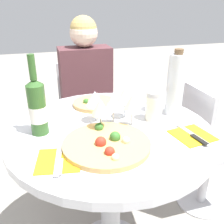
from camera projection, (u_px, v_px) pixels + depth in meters
dining_table at (110, 156)px, 1.16m from camera, size 0.89×0.89×0.77m
chair_behind_diner at (86, 119)px, 1.95m from camera, size 0.37×0.37×0.86m
seated_diner at (89, 114)px, 1.79m from camera, size 0.35×0.40×1.20m
chair_empty_side at (203, 150)px, 1.55m from camera, size 0.37×0.37×0.86m
pizza_large at (107, 144)px, 0.95m from camera, size 0.34×0.34×0.05m
pizza_small_far at (94, 103)px, 1.32m from camera, size 0.23×0.23×0.05m
wine_bottle at (37, 107)px, 1.00m from camera, size 0.07×0.07×0.33m
tall_carafe at (175, 85)px, 1.17m from camera, size 0.08×0.08×0.31m
sugar_shaker at (154, 106)px, 1.14m from camera, size 0.08×0.08×0.14m
wine_glass_front_right at (132, 102)px, 1.06m from camera, size 0.07×0.07×0.15m
wine_glass_front_left at (100, 107)px, 1.02m from camera, size 0.08×0.08×0.15m
wine_glass_back_left at (95, 99)px, 1.11m from camera, size 0.08×0.08×0.15m
wine_glass_back_right at (125, 96)px, 1.14m from camera, size 0.08×0.08×0.15m
wine_glass_center at (113, 102)px, 1.08m from camera, size 0.07×0.07×0.15m
place_setting_left at (58, 160)px, 0.86m from camera, size 0.17×0.19×0.01m
place_setting_right at (193, 135)px, 1.02m from camera, size 0.17×0.19×0.01m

